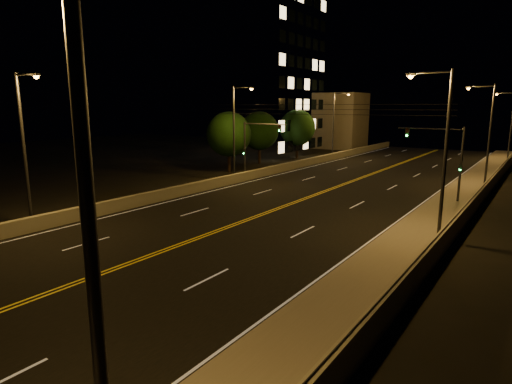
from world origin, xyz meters
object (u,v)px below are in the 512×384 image
Objects in this scene: streetlight_6 at (335,121)px; tree_1 at (259,131)px; streetlight_0 at (81,267)px; traffic_signal_right at (448,155)px; streetlight_4 at (25,142)px; streetlight_3 at (510,122)px; streetlight_1 at (441,145)px; building_tower at (238,77)px; tree_2 at (297,128)px; tree_0 at (229,134)px; streetlight_5 at (236,128)px; traffic_signal_left at (253,144)px; streetlight_2 at (487,129)px.

streetlight_6 reaches higher than tree_1.
traffic_signal_right is (-1.53, 33.09, -1.68)m from streetlight_0.
streetlight_4 is 30.19m from traffic_signal_right.
streetlight_0 is 1.58× the size of traffic_signal_right.
streetlight_3 is at bearing 69.01° from streetlight_4.
streetlight_4 is at bearing -150.84° from streetlight_1.
traffic_signal_right is 42.90m from building_tower.
tree_0 is at bearing -89.47° from tree_2.
streetlight_5 is at bearing -90.00° from streetlight_6.
tree_1 reaches higher than traffic_signal_left.
streetlight_5 reaches higher than tree_1.
streetlight_2 is at bearing 90.00° from streetlight_1.
streetlight_1 is 23.41m from streetlight_5.
streetlight_2 is 1.36× the size of tree_0.
tree_2 is at bearing 96.32° from streetlight_4.
streetlight_1 is 1.34× the size of tree_2.
streetlight_5 is 1.38× the size of tree_1.
building_tower is (-17.61, 21.03, 8.53)m from traffic_signal_left.
tree_2 is (-26.18, 30.59, -1.00)m from streetlight_1.
tree_2 is (-0.15, 16.64, 0.08)m from tree_0.
streetlight_3 is 1.38× the size of tree_1.
streetlight_2 and streetlight_5 have the same top height.
streetlight_4 reaches higher than traffic_signal_left.
tree_1 is (-6.07, 34.55, -1.12)m from streetlight_4.
building_tower reaches higher than streetlight_1.
tree_0 is at bearing 99.98° from streetlight_4.
streetlight_4 reaches higher than tree_2.
streetlight_4 is at bearing -110.99° from streetlight_3.
streetlight_3 is 1.58× the size of traffic_signal_right.
streetlight_4 is at bearing -92.87° from traffic_signal_left.
streetlight_2 and streetlight_4 have the same top height.
streetlight_0 is 1.58× the size of traffic_signal_left.
streetlight_1 is at bearing -81.79° from traffic_signal_right.
building_tower reaches higher than streetlight_2.
traffic_signal_left is 0.24× the size of building_tower.
tree_0 is (11.91, -17.72, -7.93)m from building_tower.
streetlight_2 is at bearing 12.87° from tree_0.
tree_0 is 0.98× the size of tree_2.
streetlight_0 is at bearing -58.43° from traffic_signal_left.
building_tower reaches higher than streetlight_0.
building_tower is at bearing 123.92° from tree_0.
tree_0 is at bearing 151.80° from streetlight_1.
building_tower is at bearing -162.03° from streetlight_3.
streetlight_2 is 25.40m from streetlight_6.
streetlight_0 reaches higher than traffic_signal_right.
streetlight_4 is 1.58× the size of traffic_signal_right.
streetlight_1 and streetlight_6 have the same top height.
tree_2 is at bearing -148.43° from streetlight_6.
streetlight_1 and streetlight_4 have the same top height.
streetlight_3 is 29.42m from tree_2.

